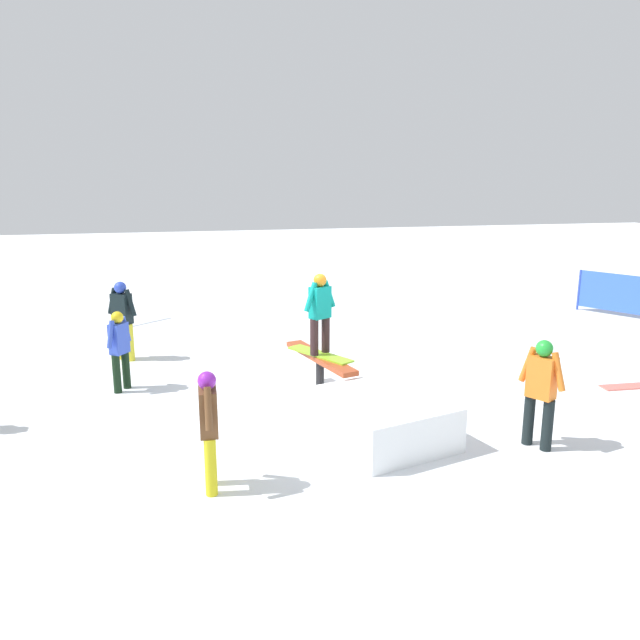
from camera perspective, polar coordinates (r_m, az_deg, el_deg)
name	(u,v)px	position (r m, az deg, el deg)	size (l,w,h in m)	color
ground_plane	(320,397)	(10.57, 0.00, -7.10)	(60.00, 60.00, 0.00)	white
rail_feature	(320,362)	(10.37, 0.00, -3.89)	(2.02, 0.82, 0.74)	black
snow_kicker_ramp	(383,418)	(8.96, 5.75, -8.94)	(1.80, 1.50, 0.63)	white
main_rider_on_rail	(320,315)	(10.16, 0.00, 0.43)	(1.27, 0.92, 1.37)	#92D42B
bystander_orange	(541,388)	(8.99, 19.55, -5.88)	(0.63, 0.42, 1.53)	black
bystander_blue	(120,347)	(11.20, -17.86, -2.33)	(0.55, 0.39, 1.40)	black
bystander_black	(122,316)	(12.98, -17.62, 0.31)	(0.50, 0.62, 1.60)	gold
bystander_brown	(209,424)	(7.50, -10.13, -9.39)	(0.63, 0.22, 1.48)	gold
loose_snowboard_white	(144,322)	(16.21, -15.78, -0.21)	(1.50, 0.28, 0.02)	white
loose_snowboard_coral	(635,386)	(12.40, 26.89, -5.40)	(1.27, 0.28, 0.02)	#EB6F61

